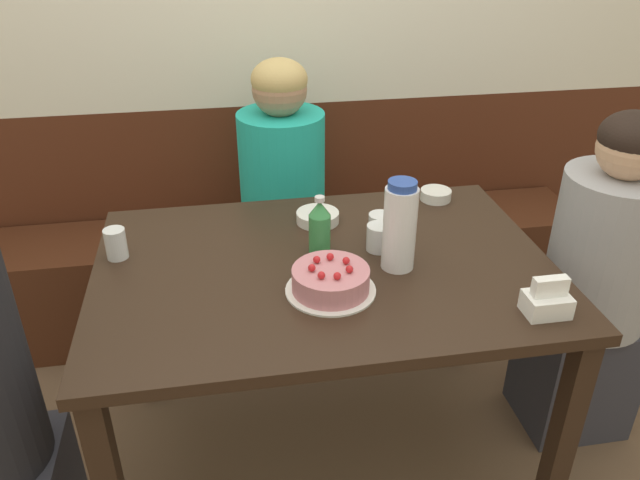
# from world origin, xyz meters

# --- Properties ---
(ground_plane) EXTENTS (12.00, 12.00, 0.00)m
(ground_plane) POSITION_xyz_m (0.00, 0.00, 0.00)
(ground_plane) COLOR brown
(back_wall) EXTENTS (4.80, 0.04, 2.50)m
(back_wall) POSITION_xyz_m (0.00, 1.05, 1.25)
(back_wall) COLOR #4C2314
(back_wall) RESTS_ON ground_plane
(bench_seat) EXTENTS (2.54, 0.38, 0.46)m
(bench_seat) POSITION_xyz_m (0.00, 0.83, 0.23)
(bench_seat) COLOR #472314
(bench_seat) RESTS_ON ground_plane
(dining_table) EXTENTS (1.30, 0.89, 0.77)m
(dining_table) POSITION_xyz_m (0.00, 0.00, 0.67)
(dining_table) COLOR black
(dining_table) RESTS_ON ground_plane
(birthday_cake) EXTENTS (0.24, 0.24, 0.09)m
(birthday_cake) POSITION_xyz_m (-0.01, -0.14, 0.80)
(birthday_cake) COLOR white
(birthday_cake) RESTS_ON dining_table
(water_pitcher) EXTENTS (0.09, 0.09, 0.26)m
(water_pitcher) POSITION_xyz_m (0.20, -0.05, 0.90)
(water_pitcher) COLOR white
(water_pitcher) RESTS_ON dining_table
(soju_bottle) EXTENTS (0.06, 0.06, 0.18)m
(soju_bottle) POSITION_xyz_m (-0.00, 0.07, 0.85)
(soju_bottle) COLOR #388E4C
(soju_bottle) RESTS_ON dining_table
(napkin_holder) EXTENTS (0.11, 0.08, 0.11)m
(napkin_holder) POSITION_xyz_m (0.50, -0.33, 0.81)
(napkin_holder) COLOR white
(napkin_holder) RESTS_ON dining_table
(bowl_soup_white) EXTENTS (0.14, 0.14, 0.03)m
(bowl_soup_white) POSITION_xyz_m (0.03, 0.26, 0.79)
(bowl_soup_white) COLOR white
(bowl_soup_white) RESTS_ON dining_table
(bowl_rice_small) EXTENTS (0.11, 0.11, 0.04)m
(bowl_rice_small) POSITION_xyz_m (0.45, 0.35, 0.79)
(bowl_rice_small) COLOR white
(bowl_rice_small) RESTS_ON dining_table
(glass_water_tall) EXTENTS (0.06, 0.06, 0.09)m
(glass_water_tall) POSITION_xyz_m (-0.58, 0.14, 0.82)
(glass_water_tall) COLOR silver
(glass_water_tall) RESTS_ON dining_table
(glass_tumbler_short) EXTENTS (0.07, 0.07, 0.07)m
(glass_tumbler_short) POSITION_xyz_m (0.20, 0.14, 0.81)
(glass_tumbler_short) COLOR silver
(glass_tumbler_short) RESTS_ON dining_table
(glass_shot_small) EXTENTS (0.07, 0.07, 0.08)m
(glass_shot_small) POSITION_xyz_m (0.17, 0.05, 0.81)
(glass_shot_small) COLOR silver
(glass_shot_small) RESTS_ON dining_table
(person_teal_shirt) EXTENTS (0.34, 0.34, 1.16)m
(person_teal_shirt) POSITION_xyz_m (0.91, 0.03, 0.56)
(person_teal_shirt) COLOR #33333D
(person_teal_shirt) RESTS_ON ground_plane
(person_grey_tee) EXTENTS (0.33, 0.34, 1.19)m
(person_grey_tee) POSITION_xyz_m (-0.04, 0.71, 0.57)
(person_grey_tee) COLOR #33333D
(person_grey_tee) RESTS_ON ground_plane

